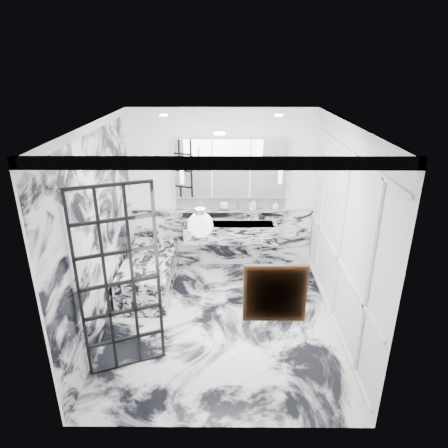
{
  "coord_description": "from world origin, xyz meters",
  "views": [
    {
      "loc": [
        0.07,
        -4.79,
        3.48
      ],
      "look_at": [
        0.04,
        0.5,
        1.31
      ],
      "focal_mm": 32.0,
      "sensor_mm": 36.0,
      "label": 1
    }
  ],
  "objects_px": {
    "trough_sink": "(231,232)",
    "bathtub": "(150,273)",
    "mirror_cabinet": "(231,168)",
    "crittall_door": "(120,283)"
  },
  "relations": [
    {
      "from": "crittall_door",
      "to": "bathtub",
      "type": "xyz_separation_m",
      "value": [
        -0.04,
        1.78,
        -0.88
      ]
    },
    {
      "from": "trough_sink",
      "to": "crittall_door",
      "type": "bearing_deg",
      "value": -117.64
    },
    {
      "from": "mirror_cabinet",
      "to": "bathtub",
      "type": "xyz_separation_m",
      "value": [
        -1.32,
        -0.83,
        -1.54
      ]
    },
    {
      "from": "mirror_cabinet",
      "to": "trough_sink",
      "type": "bearing_deg",
      "value": -90.0
    },
    {
      "from": "mirror_cabinet",
      "to": "bathtub",
      "type": "height_order",
      "value": "mirror_cabinet"
    },
    {
      "from": "mirror_cabinet",
      "to": "bathtub",
      "type": "relative_size",
      "value": 1.15
    },
    {
      "from": "crittall_door",
      "to": "bathtub",
      "type": "distance_m",
      "value": 1.99
    },
    {
      "from": "crittall_door",
      "to": "trough_sink",
      "type": "distance_m",
      "value": 2.79
    },
    {
      "from": "trough_sink",
      "to": "bathtub",
      "type": "distance_m",
      "value": 1.55
    },
    {
      "from": "bathtub",
      "to": "crittall_door",
      "type": "bearing_deg",
      "value": -88.57
    }
  ]
}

